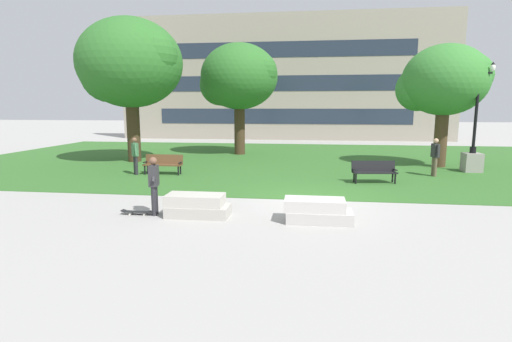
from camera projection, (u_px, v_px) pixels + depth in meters
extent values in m
plane|color=#A3A09B|center=(310.00, 200.00, 13.51)|extent=(140.00, 140.00, 0.00)
cube|color=#336628|center=(309.00, 160.00, 23.29)|extent=(40.00, 20.00, 0.02)
cube|color=#B2ADA3|center=(198.00, 211.00, 11.56)|extent=(1.80, 0.90, 0.32)
cube|color=#BBB6AB|center=(195.00, 200.00, 11.52)|extent=(1.66, 0.83, 0.32)
cube|color=#BCB7B2|center=(319.00, 216.00, 11.00)|extent=(1.80, 0.90, 0.32)
cube|color=beige|center=(315.00, 205.00, 10.96)|extent=(1.66, 0.83, 0.32)
cylinder|color=#28282D|center=(154.00, 201.00, 11.58)|extent=(0.15, 0.15, 0.86)
cylinder|color=#28282D|center=(155.00, 200.00, 11.77)|extent=(0.15, 0.15, 0.86)
cube|color=#2D2D30|center=(154.00, 176.00, 11.56)|extent=(0.30, 0.43, 0.60)
cylinder|color=#2D2D30|center=(154.00, 173.00, 11.46)|extent=(0.17, 0.44, 0.49)
cylinder|color=#2D2D30|center=(153.00, 172.00, 11.63)|extent=(0.17, 0.44, 0.49)
sphere|color=brown|center=(153.00, 161.00, 11.49)|extent=(0.22, 0.22, 0.22)
cube|color=black|center=(138.00, 212.00, 11.71)|extent=(0.80, 0.20, 0.02)
cube|color=black|center=(124.00, 211.00, 11.77)|extent=(0.12, 0.20, 0.06)
cube|color=black|center=(153.00, 212.00, 11.65)|extent=(0.12, 0.20, 0.06)
cylinder|color=silver|center=(130.00, 215.00, 11.64)|extent=(0.06, 0.03, 0.06)
cylinder|color=silver|center=(133.00, 213.00, 11.86)|extent=(0.06, 0.03, 0.06)
cylinder|color=silver|center=(144.00, 215.00, 11.59)|extent=(0.06, 0.03, 0.06)
cylinder|color=silver|center=(147.00, 213.00, 11.80)|extent=(0.06, 0.03, 0.06)
cube|color=black|center=(375.00, 173.00, 16.35)|extent=(1.84, 0.67, 0.05)
cube|color=black|center=(373.00, 166.00, 16.56)|extent=(1.80, 0.35, 0.46)
cube|color=black|center=(354.00, 170.00, 16.33)|extent=(0.11, 0.40, 0.04)
cube|color=black|center=(395.00, 170.00, 16.33)|extent=(0.11, 0.40, 0.04)
cylinder|color=black|center=(356.00, 179.00, 16.23)|extent=(0.07, 0.07, 0.41)
cylinder|color=black|center=(395.00, 179.00, 16.22)|extent=(0.07, 0.07, 0.41)
cylinder|color=black|center=(354.00, 177.00, 16.54)|extent=(0.07, 0.07, 0.41)
cylinder|color=black|center=(393.00, 177.00, 16.54)|extent=(0.07, 0.07, 0.41)
cube|color=brown|center=(163.00, 165.00, 18.44)|extent=(1.80, 0.44, 0.05)
cube|color=brown|center=(164.00, 159.00, 18.65)|extent=(1.80, 0.13, 0.46)
cube|color=black|center=(145.00, 162.00, 18.52)|extent=(0.06, 0.40, 0.04)
cube|color=black|center=(180.00, 163.00, 18.31)|extent=(0.06, 0.40, 0.04)
cylinder|color=black|center=(145.00, 170.00, 18.42)|extent=(0.07, 0.07, 0.41)
cylinder|color=black|center=(178.00, 171.00, 18.22)|extent=(0.07, 0.07, 0.41)
cylinder|color=black|center=(148.00, 169.00, 18.73)|extent=(0.07, 0.07, 0.41)
cylinder|color=black|center=(180.00, 170.00, 18.53)|extent=(0.07, 0.07, 0.41)
cube|color=gray|center=(472.00, 162.00, 19.20)|extent=(0.80, 0.80, 0.90)
cylinder|color=black|center=(473.00, 150.00, 19.11)|extent=(0.28, 0.28, 0.30)
cylinder|color=black|center=(476.00, 113.00, 18.82)|extent=(0.14, 0.14, 3.85)
cube|color=black|center=(480.00, 73.00, 18.52)|extent=(1.10, 0.08, 0.08)
ellipsoid|color=white|center=(468.00, 68.00, 18.56)|extent=(0.22, 0.22, 0.36)
cone|color=black|center=(468.00, 63.00, 18.52)|extent=(0.20, 0.20, 0.13)
ellipsoid|color=white|center=(493.00, 67.00, 18.42)|extent=(0.22, 0.22, 0.36)
cone|color=black|center=(493.00, 63.00, 18.38)|extent=(0.20, 0.20, 0.13)
cylinder|color=#42301E|center=(240.00, 126.00, 26.01)|extent=(0.69, 0.69, 3.64)
ellipsoid|color=#2D6B28|center=(239.00, 76.00, 25.49)|extent=(4.92, 4.92, 4.19)
sphere|color=#2D6B28|center=(220.00, 85.00, 26.23)|extent=(2.71, 2.71, 2.71)
sphere|color=#2D6B28|center=(257.00, 72.00, 24.82)|extent=(2.46, 2.46, 2.46)
cylinder|color=#4C3823|center=(441.00, 135.00, 20.63)|extent=(0.65, 0.65, 3.28)
ellipsoid|color=#387F33|center=(445.00, 80.00, 20.17)|extent=(4.20, 4.20, 3.57)
sphere|color=#387F33|center=(418.00, 89.00, 20.80)|extent=(2.31, 2.31, 2.31)
sphere|color=#387F33|center=(471.00, 75.00, 19.59)|extent=(2.10, 2.10, 2.10)
cylinder|color=#42301E|center=(133.00, 127.00, 22.56)|extent=(0.73, 0.73, 3.90)
ellipsoid|color=#2D6B28|center=(130.00, 63.00, 21.99)|extent=(5.75, 5.75, 4.88)
sphere|color=#2D6B28|center=(109.00, 75.00, 22.85)|extent=(3.16, 3.16, 3.16)
sphere|color=#2D6B28|center=(151.00, 56.00, 21.20)|extent=(2.87, 2.87, 2.87)
cylinder|color=brown|center=(433.00, 166.00, 18.10)|extent=(0.15, 0.15, 0.86)
cylinder|color=brown|center=(435.00, 167.00, 17.91)|extent=(0.15, 0.15, 0.86)
cube|color=#2D2D30|center=(435.00, 151.00, 17.89)|extent=(0.29, 0.43, 0.60)
cylinder|color=#2D2D30|center=(433.00, 149.00, 18.16)|extent=(0.12, 0.15, 0.56)
cylinder|color=#2D2D30|center=(438.00, 151.00, 17.61)|extent=(0.12, 0.15, 0.56)
sphere|color=tan|center=(436.00, 141.00, 17.82)|extent=(0.22, 0.22, 0.22)
cylinder|color=#28282D|center=(135.00, 165.00, 18.50)|extent=(0.15, 0.15, 0.86)
cylinder|color=#28282D|center=(136.00, 166.00, 18.33)|extent=(0.15, 0.15, 0.86)
cube|color=#3D7047|center=(135.00, 150.00, 18.30)|extent=(0.43, 0.46, 0.60)
cylinder|color=#3D7047|center=(134.00, 148.00, 18.58)|extent=(0.21, 0.23, 0.56)
cylinder|color=#3D7047|center=(136.00, 150.00, 18.01)|extent=(0.21, 0.23, 0.56)
sphere|color=brown|center=(134.00, 140.00, 18.23)|extent=(0.22, 0.22, 0.22)
cube|color=gray|center=(283.00, 78.00, 36.88)|extent=(31.07, 1.00, 11.45)
cube|color=#232D3D|center=(283.00, 116.00, 36.94)|extent=(23.30, 0.03, 1.40)
cube|color=#232D3D|center=(283.00, 83.00, 36.46)|extent=(23.30, 0.03, 1.40)
cube|color=#232D3D|center=(283.00, 49.00, 35.97)|extent=(23.30, 0.03, 1.40)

